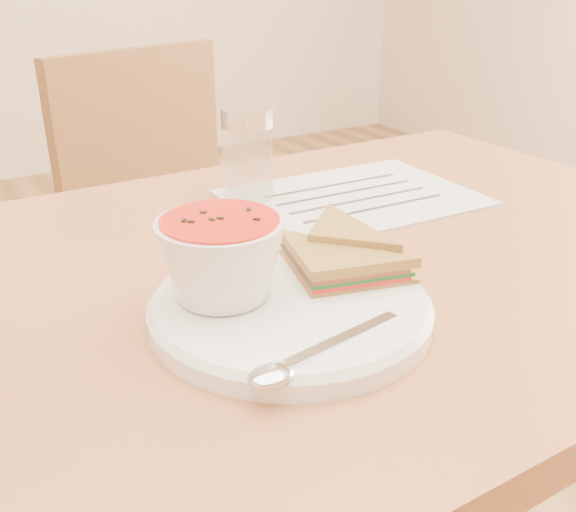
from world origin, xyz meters
TOP-DOWN VIEW (x-y plane):
  - dining_table at (0.00, 0.00)m, footprint 1.00×0.70m
  - chair_far at (0.09, 0.55)m, footprint 0.50×0.50m
  - plate at (-0.12, -0.11)m, footprint 0.31×0.31m
  - soup_bowl at (-0.17, -0.08)m, footprint 0.14×0.14m
  - sandwich_half_a at (-0.10, -0.12)m, footprint 0.13×0.13m
  - sandwich_half_b at (-0.07, -0.07)m, footprint 0.13×0.13m
  - spoon at (-0.14, -0.20)m, footprint 0.19×0.07m
  - paper_menu at (0.12, 0.12)m, footprint 0.33×0.25m
  - condiment_shaker at (0.00, 0.19)m, footprint 0.08×0.08m

SIDE VIEW (x-z plane):
  - dining_table at x=0.00m, z-range 0.00..0.75m
  - chair_far at x=0.09m, z-range 0.00..0.89m
  - paper_menu at x=0.12m, z-range 0.75..0.75m
  - plate at x=-0.12m, z-range 0.75..0.77m
  - spoon at x=-0.14m, z-range 0.77..0.78m
  - sandwich_half_a at x=-0.10m, z-range 0.77..0.80m
  - sandwich_half_b at x=-0.07m, z-range 0.78..0.80m
  - soup_bowl at x=-0.17m, z-range 0.77..0.84m
  - condiment_shaker at x=0.00m, z-range 0.75..0.87m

